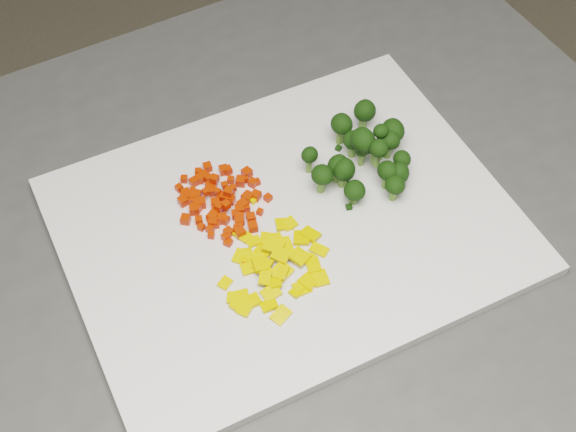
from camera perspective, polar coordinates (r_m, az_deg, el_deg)
counter_block at (r=1.28m, az=-3.07°, el=-13.04°), size 1.15×0.90×0.90m
cutting_board at (r=0.89m, az=-0.00°, el=-0.64°), size 0.55×0.47×0.01m
carrot_pile at (r=0.89m, az=-4.76°, el=1.67°), size 0.11×0.11×0.03m
pepper_pile at (r=0.84m, az=-0.66°, el=-3.57°), size 0.12×0.12×0.02m
broccoli_pile at (r=0.91m, az=5.26°, el=4.91°), size 0.13×0.13×0.06m
carrot_cube_0 at (r=0.87m, az=-4.43°, el=-1.50°), size 0.01×0.01×0.01m
carrot_cube_1 at (r=0.90m, az=-2.93°, el=1.32°), size 0.01×0.01×0.01m
carrot_cube_2 at (r=0.89m, az=-6.69°, el=0.47°), size 0.01×0.01×0.01m
carrot_cube_3 at (r=0.91m, az=-5.25°, el=2.64°), size 0.01×0.01×0.01m
carrot_cube_4 at (r=0.92m, az=-2.94°, el=3.09°), size 0.01×0.01×0.01m
carrot_cube_5 at (r=0.89m, az=-2.01°, el=0.30°), size 0.01×0.01×0.01m
carrot_cube_6 at (r=0.91m, az=-4.07°, el=1.82°), size 0.01×0.01×0.01m
carrot_cube_7 at (r=0.90m, az=-1.43°, el=1.30°), size 0.01×0.01×0.01m
carrot_cube_8 at (r=0.91m, az=-7.75°, el=2.00°), size 0.01×0.01×0.01m
carrot_cube_9 at (r=0.92m, az=-6.06°, el=2.88°), size 0.01×0.01×0.01m
carrot_cube_10 at (r=0.88m, az=-4.52°, el=-0.28°), size 0.01×0.01×0.01m
carrot_cube_11 at (r=0.91m, az=-3.39°, el=2.48°), size 0.01×0.01×0.01m
carrot_cube_12 at (r=0.90m, az=-6.71°, el=1.11°), size 0.01×0.01×0.01m
carrot_cube_13 at (r=0.90m, az=-6.54°, el=1.47°), size 0.01×0.01×0.01m
carrot_cube_14 at (r=0.88m, az=-6.36°, el=-0.30°), size 0.01×0.01×0.01m
carrot_cube_15 at (r=0.89m, az=-5.19°, el=0.93°), size 0.01×0.01×0.01m
carrot_cube_16 at (r=0.88m, az=-4.68°, el=-0.19°), size 0.01×0.01×0.01m
carrot_cube_17 at (r=0.91m, az=-2.23°, el=2.44°), size 0.01×0.01×0.01m
carrot_cube_18 at (r=0.90m, az=-7.46°, el=1.06°), size 0.01×0.01×0.01m
carrot_cube_19 at (r=0.90m, az=-6.22°, el=0.93°), size 0.01×0.01×0.01m
carrot_cube_20 at (r=0.90m, az=-6.64°, el=1.27°), size 0.01×0.01×0.01m
carrot_cube_21 at (r=0.87m, az=-3.68°, el=-0.95°), size 0.01×0.01×0.01m
carrot_cube_22 at (r=0.88m, az=-5.37°, el=-0.46°), size 0.01×0.01×0.01m
carrot_cube_23 at (r=0.88m, az=-3.48°, el=-0.37°), size 0.01×0.01×0.01m
carrot_cube_24 at (r=0.89m, az=-3.24°, el=0.79°), size 0.01×0.01×0.01m
carrot_cube_25 at (r=0.91m, az=-7.27°, el=1.61°), size 0.01×0.01×0.01m
carrot_cube_26 at (r=0.88m, az=-5.14°, el=-0.61°), size 0.01×0.01×0.01m
carrot_cube_27 at (r=0.92m, az=-4.60°, el=3.28°), size 0.01×0.01×0.01m
carrot_cube_28 at (r=0.91m, az=-6.77°, el=1.84°), size 0.01×0.01×0.01m
carrot_cube_29 at (r=0.92m, az=-6.71°, el=2.43°), size 0.01×0.01×0.01m
carrot_cube_30 at (r=0.89m, az=-6.49°, el=0.58°), size 0.01×0.01×0.01m
carrot_cube_31 at (r=0.88m, az=-4.93°, el=0.66°), size 0.01×0.01×0.01m
carrot_cube_32 at (r=0.88m, az=-7.29°, el=-0.24°), size 0.01×0.01×0.01m
carrot_cube_33 at (r=0.88m, az=-5.60°, el=-0.18°), size 0.01×0.01×0.01m
carrot_cube_34 at (r=0.88m, az=-6.18°, el=-0.80°), size 0.01×0.01×0.01m
carrot_cube_35 at (r=0.89m, az=-4.24°, el=1.71°), size 0.01×0.01×0.01m
carrot_cube_36 at (r=0.92m, az=-5.73°, el=2.71°), size 0.01×0.01×0.01m
carrot_cube_37 at (r=0.90m, az=-3.93°, el=2.01°), size 0.01×0.01×0.01m
carrot_cube_38 at (r=0.90m, az=-6.81°, el=1.40°), size 0.01×0.01×0.01m
carrot_cube_39 at (r=0.93m, az=-5.75°, el=3.48°), size 0.01×0.01×0.01m
carrot_cube_40 at (r=0.90m, az=-4.69°, el=1.39°), size 0.01×0.01×0.01m
carrot_cube_41 at (r=0.93m, az=-6.40°, el=3.15°), size 0.01×0.01×0.01m
carrot_cube_42 at (r=0.88m, az=-3.73°, el=0.11°), size 0.01×0.01×0.01m
carrot_cube_43 at (r=0.92m, az=-6.32°, el=2.62°), size 0.01×0.01×0.01m
carrot_cube_44 at (r=0.92m, az=-6.09°, el=2.71°), size 0.01×0.01×0.01m
carrot_cube_45 at (r=0.87m, az=-2.53°, el=-0.77°), size 0.01×0.01×0.01m
carrot_cube_46 at (r=0.88m, az=-5.39°, el=-0.09°), size 0.01×0.01×0.01m
carrot_cube_47 at (r=0.89m, az=-3.47°, el=0.46°), size 0.01×0.01×0.01m
carrot_cube_48 at (r=0.90m, az=-6.46°, el=0.78°), size 0.01×0.01×0.01m
carrot_cube_49 at (r=0.90m, az=-5.87°, el=1.71°), size 0.01×0.01×0.01m
carrot_cube_50 at (r=0.90m, az=-4.18°, el=1.28°), size 0.01×0.01×0.01m
carrot_cube_51 at (r=0.88m, az=-5.07°, el=-0.13°), size 0.01×0.01×0.01m
carrot_cube_52 at (r=0.91m, az=-5.55°, el=1.93°), size 0.01×0.01×0.01m
carrot_cube_53 at (r=0.90m, az=-7.31°, el=1.43°), size 0.01×0.01×0.01m
carrot_cube_54 at (r=0.90m, az=-4.72°, el=1.32°), size 0.01×0.01×0.01m
carrot_cube_55 at (r=0.88m, az=-2.65°, el=-0.14°), size 0.01×0.01×0.01m
carrot_cube_56 at (r=0.91m, az=-5.61°, el=2.22°), size 0.01×0.01×0.01m
carrot_cube_57 at (r=0.88m, az=-3.46°, el=-0.28°), size 0.01×0.01×0.01m
carrot_cube_58 at (r=0.88m, az=-3.45°, el=-0.12°), size 0.01×0.01×0.01m
carrot_cube_59 at (r=0.92m, az=-2.85°, el=3.16°), size 0.01×0.01×0.01m
carrot_cube_60 at (r=0.89m, az=-4.65°, el=0.70°), size 0.01×0.01×0.01m
carrot_cube_61 at (r=0.90m, az=-2.29°, el=1.46°), size 0.01×0.01×0.01m
carrot_cube_62 at (r=0.90m, az=-2.83°, el=1.49°), size 0.01×0.01×0.01m
carrot_cube_63 at (r=0.90m, az=-4.07°, el=1.12°), size 0.01×0.01×0.01m
carrot_cube_64 at (r=0.92m, az=-4.09°, el=2.57°), size 0.01×0.01×0.01m
carrot_cube_65 at (r=0.92m, az=-7.39°, el=2.63°), size 0.01×0.01×0.01m
carrot_cube_66 at (r=0.90m, az=-5.06°, el=1.74°), size 0.01×0.01×0.01m
carrot_cube_67 at (r=0.91m, az=-5.39°, el=1.77°), size 0.01×0.01×0.01m
carrot_cube_68 at (r=0.87m, az=-5.48°, el=-1.36°), size 0.01×0.01×0.01m
carrot_cube_69 at (r=0.92m, az=-3.09°, el=2.62°), size 0.01×0.01×0.01m
carrot_cube_70 at (r=0.92m, az=-6.07°, el=2.93°), size 0.01×0.01×0.01m
carrot_cube_71 at (r=0.90m, az=-4.53°, el=2.20°), size 0.01×0.01×0.01m
carrot_cube_72 at (r=0.89m, az=-5.15°, el=0.37°), size 0.01×0.01×0.01m
carrot_cube_73 at (r=0.89m, az=-3.00°, el=0.61°), size 0.01×0.01×0.01m
carrot_cube_74 at (r=0.92m, az=-4.31°, el=3.26°), size 0.01×0.01×0.01m
carrot_cube_75 at (r=0.87m, az=-3.44°, el=-1.17°), size 0.01×0.01×0.01m
carrot_cube_76 at (r=0.88m, az=-3.51°, el=-0.60°), size 0.01×0.01×0.01m
carrot_cube_77 at (r=0.91m, az=-2.52°, el=2.37°), size 0.01×0.01×0.01m
carrot_cube_78 at (r=0.87m, az=-5.57°, el=-0.95°), size 0.01×0.01×0.01m
carrot_cube_79 at (r=0.88m, az=-4.43°, el=0.78°), size 0.01×0.01×0.01m
carrot_cube_80 at (r=0.87m, az=-4.26°, el=-1.15°), size 0.01×0.01×0.01m
pepper_chunk_0 at (r=0.86m, az=2.23°, el=-2.42°), size 0.02×0.02×0.01m
pepper_chunk_1 at (r=0.85m, az=-1.04°, el=-2.17°), size 0.03×0.03×0.01m
pepper_chunk_2 at (r=0.85m, az=-3.29°, el=-2.94°), size 0.02×0.02×0.01m
pepper_chunk_3 at (r=0.86m, az=-1.79°, el=-2.51°), size 0.02×0.02×0.01m
pepper_chunk_4 at (r=0.81m, az=-0.51°, el=-7.06°), size 0.02×0.02×0.01m
pepper_chunk_5 at (r=0.82m, az=-3.45°, el=-6.48°), size 0.02×0.02×0.01m
pepper_chunk_6 at (r=0.82m, az=-3.25°, el=-5.86°), size 0.02×0.02×0.01m
pepper_chunk_7 at (r=0.83m, az=1.49°, el=-4.66°), size 0.02×0.02×0.01m
pepper_chunk_8 at (r=0.86m, az=-1.46°, el=-1.66°), size 0.02×0.02×0.01m
pepper_chunk_9 at (r=0.84m, az=2.33°, el=-4.43°), size 0.02×0.02×0.01m
pepper_chunk_10 at (r=0.83m, az=-1.65°, el=-4.33°), size 0.02×0.02×0.01m
pepper_chunk_11 at (r=0.83m, az=-0.90°, el=-4.73°), size 0.02×0.02×0.01m
pepper_chunk_12 at (r=0.87m, az=-3.27°, el=-1.36°), size 0.02×0.02×0.01m
pepper_chunk_13 at (r=0.83m, az=1.01°, el=-5.15°), size 0.02×0.02×0.01m
pepper_chunk_14 at (r=0.88m, az=0.08°, el=-0.55°), size 0.02×0.02×0.01m
pepper_chunk_15 at (r=0.86m, az=-2.47°, el=-1.83°), size 0.02×0.01×0.00m
pepper_chunk_16 at (r=0.83m, az=-3.89°, el=-5.83°), size 0.02×0.02×0.01m
pepper_chunk_17 at (r=0.84m, az=-0.47°, el=-4.00°), size 0.02×0.02×0.01m
pepper_chunk_18 at (r=0.85m, az=0.82°, el=-2.90°), size 0.02×0.02×0.01m
pepper_chunk_19 at (r=0.86m, az=-0.41°, el=-2.13°), size 0.03×0.03×0.01m
pepper_chunk_20 at (r=0.87m, az=1.59°, el=-1.31°), size 0.02×0.02×0.01m
pepper_chunk_21 at (r=0.87m, az=0.97°, el=-1.54°), size 0.03×0.03×0.01m
pepper_chunk_22 at (r=0.84m, az=-1.82°, el=-3.46°), size 0.02×0.02×0.01m
pepper_chunk_23 at (r=0.84m, az=1.84°, el=-3.56°), size 0.02×0.02×0.01m
pepper_chunk_24 at (r=0.84m, az=-4.51°, el=-4.77°), size 0.02×0.02×0.01m
pepper_chunk_25 at (r=0.82m, az=-3.05°, el=-6.58°), size 0.02×0.02×0.01m
pepper_chunk_26 at (r=0.86m, az=-0.13°, el=-2.25°), size 0.02×0.02×0.01m
pepper_chunk_27 at (r=0.82m, az=-2.60°, el=-6.07°), size 0.02×0.02×0.01m
pepper_chunk_28 at (r=0.83m, az=-0.42°, el=-4.06°), size 0.02×0.02×0.01m
pepper_chunk_29 at (r=0.85m, az=-2.35°, el=-3.22°), size 0.02×0.02×0.01m
pepper_chunk_30 at (r=0.84m, az=-2.76°, el=-3.73°), size 0.02×0.02×0.01m
pepper_chunk_31 at (r=0.85m, az=1.22°, el=-2.99°), size 0.02×0.02×0.01m
pepper_chunk_32 at (r=0.85m, az=-2.98°, el=-2.85°), size 0.02×0.02×0.01m
pepper_chunk_33 at (r=0.86m, az=-1.05°, el=-1.62°), size 0.02×0.02×0.01m
pepper_chunk_34 at (r=0.83m, az=0.67°, el=-5.34°), size 0.02×0.01×0.01m
pepper_chunk_35 at (r=0.83m, az=-1.22°, el=-5.49°), size 0.02×0.02×0.01m
pepper_chunk_36 at (r=0.82m, az=-1.35°, el=-6.37°), size 0.02×0.02×0.01m
pepper_chunk_37 at (r=0.85m, az=-0.51°, el=-2.80°), size 0.02×0.02×0.00m
pepper_chunk_38 at (r=0.88m, az=-0.28°, el=-0.59°), size 0.02×0.02×0.01m
pepper_chunk_39 at (r=0.84m, az=-1.94°, el=-3.48°), size 0.02×0.02×0.01m
broccoli_floret_0 at (r=0.92m, az=5.38°, el=4.74°), size 0.03×0.03×0.03m
broccoli_floret_1 at (r=0.92m, az=5.43°, el=5.18°), size 0.03×0.03×0.03m
broccoli_floret_2 at (r=0.93m, az=4.60°, el=5.05°), size 0.03×0.03×0.03m
broccoli_floret_3 at (r=0.96m, az=5.39°, el=7.13°), size 0.04×0.04×0.04m
broccoli_floret_4 at (r=0.90m, az=3.93°, el=2.97°), size 0.04×0.04×0.04m
broccoli_floret_5 at (r=0.90m, az=7.52°, el=1.90°), size 0.03×0.03×0.03m
broccoli_floret_6 at (r=0.91m, az=6.13°, el=4.48°), size 0.02×0.02×0.03m
broccoli_floret_7 at (r=0.89m, az=4.69°, el=1.60°), size 0.03×0.03×0.03m
broccoli_floret_8 at (r=0.93m, az=5.25°, el=4.35°), size 0.02×0.02×0.03m
broccoli_floret_9 at (r=0.91m, az=5.26°, el=5.13°), size 0.04×0.04×0.03m
broccoli_floret_10 at (r=0.90m, az=7.01°, el=2.81°), size 0.03×0.03×0.04m
broccoli_floret_11 at (r=0.89m, az=2.37°, el=2.57°), size 0.03×0.03×0.04m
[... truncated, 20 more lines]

